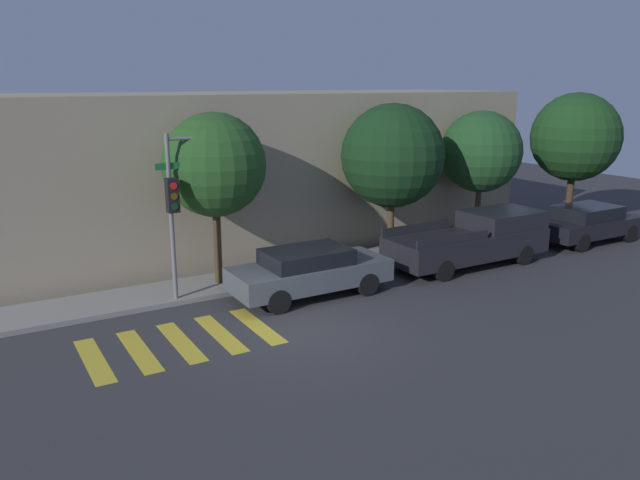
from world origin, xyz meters
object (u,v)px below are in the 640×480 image
Objects in this scene: tree_near_corner at (214,165)px; tree_midblock at (393,156)px; pickup_truck at (474,239)px; traffic_light_pole at (184,188)px; tree_behind_truck at (576,137)px; sedan_near_corner at (309,271)px; sedan_middle at (588,223)px; tree_far_end at (481,152)px.

tree_midblock is at bearing -0.00° from tree_near_corner.
tree_midblock is (-1.89, 2.10, 2.64)m from pickup_truck.
tree_near_corner is (-8.20, 2.10, 2.75)m from pickup_truck.
tree_near_corner is (1.20, 0.83, 0.43)m from traffic_light_pole.
traffic_light_pole is 16.77m from tree_behind_truck.
sedan_near_corner is 12.09m from sedan_middle.
sedan_middle is at bearing -126.25° from tree_behind_truck.
tree_behind_truck is (9.23, 0.00, 0.21)m from tree_midblock.
traffic_light_pole is 1.01× the size of sedan_near_corner.
sedan_middle is at bearing -0.00° from sedan_near_corner.
pickup_truck is at bearing 0.00° from sedan_near_corner.
tree_midblock is (-7.69, 2.10, 2.77)m from sedan_middle.
pickup_truck is at bearing -48.01° from tree_midblock.
sedan_near_corner is 14.10m from tree_behind_truck.
traffic_light_pole reaches higher than sedan_middle.
pickup_truck is 1.15× the size of tree_far_end.
pickup_truck is (9.40, -1.27, -2.32)m from traffic_light_pole.
traffic_light_pole is 0.82× the size of pickup_truck.
tree_near_corner is at bearing 180.00° from tree_behind_truck.
traffic_light_pole is 0.88× the size of tree_midblock.
sedan_near_corner is at bearing -22.14° from traffic_light_pole.
traffic_light_pole is at bearing 175.24° from sedan_middle.
sedan_near_corner is 0.87× the size of tree_midblock.
tree_behind_truck is at bearing 2.86° from traffic_light_pole.
tree_far_end is at bearing 4.13° from traffic_light_pole.
traffic_light_pole is 4.15m from sedan_near_corner.
sedan_near_corner is at bearing 180.00° from sedan_middle.
tree_far_end reaches higher than traffic_light_pole.
tree_midblock is (4.40, 2.10, 2.77)m from sedan_near_corner.
traffic_light_pole is 1.53m from tree_near_corner.
tree_midblock reaches higher than pickup_truck.
sedan_middle reaches higher than sedan_near_corner.
pickup_truck is at bearing -14.37° from tree_near_corner.
tree_behind_truck is at bearing 0.00° from tree_midblock.
tree_behind_truck reaches higher than pickup_truck.
traffic_light_pole is at bearing -175.87° from tree_far_end.
traffic_light_pole is at bearing -173.66° from tree_midblock.
sedan_near_corner is 0.89× the size of tree_near_corner.
tree_behind_truck is (15.53, -0.00, 0.09)m from tree_near_corner.
traffic_light_pole is 0.90× the size of tree_near_corner.
tree_near_corner is at bearing 180.00° from tree_midblock.
pickup_truck reaches higher than sedan_near_corner.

